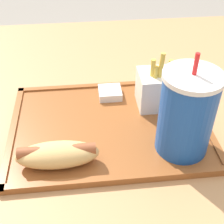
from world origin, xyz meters
TOP-DOWN VIEW (x-y plane):
  - food_tray at (-0.04, -0.01)m, footprint 0.38×0.28m
  - soda_cup at (-0.17, 0.07)m, footprint 0.10×0.10m
  - hot_dog_far at (0.05, 0.08)m, footprint 0.14×0.05m
  - fries_carton at (-0.15, -0.06)m, footprint 0.09×0.07m
  - sauce_cup_mayo at (-0.06, -0.10)m, footprint 0.05×0.05m

SIDE VIEW (x-z plane):
  - food_tray at x=-0.04m, z-range 0.76..0.78m
  - sauce_cup_mayo at x=-0.06m, z-range 0.78..0.79m
  - hot_dog_far at x=0.05m, z-range 0.78..0.82m
  - fries_carton at x=-0.15m, z-range 0.75..0.88m
  - soda_cup at x=-0.17m, z-range 0.76..0.95m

